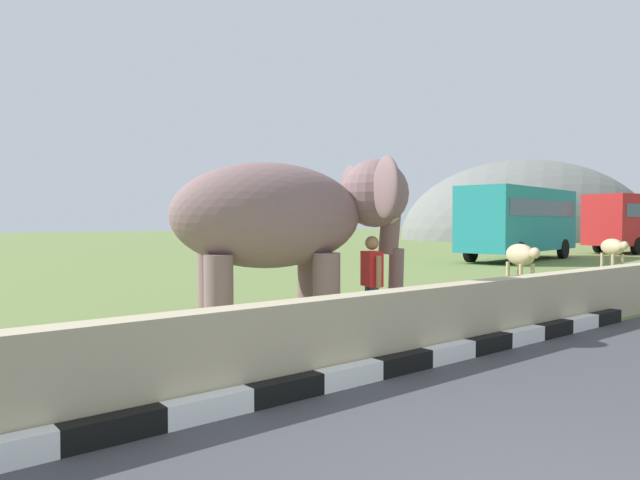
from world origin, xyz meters
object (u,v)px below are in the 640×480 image
Objects in this scene: person_handler at (372,280)px; cow_near at (613,248)px; elephant at (289,219)px; cow_mid at (521,256)px; bus_teal at (519,218)px.

person_handler is 16.68m from cow_near.
cow_mid is at bearing 11.44° from elephant.
cow_near is at bearing 8.63° from elephant.
person_handler is at bearing -168.32° from cow_near.
cow_mid is at bearing 17.23° from person_handler.
cow_near is 7.48m from cow_mid.
elephant is 10.31m from cow_mid.
elephant is 21.35m from bus_teal.
cow_mid is at bearing -147.77° from bus_teal.
person_handler is 0.91× the size of cow_mid.
bus_teal is 11.52m from cow_mid.
elephant reaches higher than person_handler.
cow_mid is (8.88, 2.75, -0.06)m from person_handler.
elephant is at bearing -168.56° from cow_mid.
bus_teal is 5.22× the size of cow_near.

